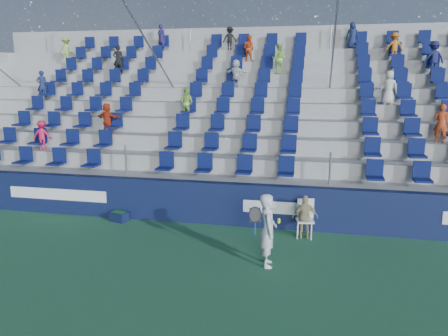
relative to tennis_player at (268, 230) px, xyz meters
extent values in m
plane|color=#2D6A43|center=(-1.64, -0.62, -0.82)|extent=(70.00, 70.00, 0.00)
cube|color=#11193E|center=(-1.64, 2.53, -0.22)|extent=(24.00, 0.30, 1.20)
cube|color=white|center=(-6.64, 2.37, -0.20)|extent=(3.20, 0.02, 0.34)
cube|color=white|center=(-0.14, 2.37, -0.20)|extent=(1.60, 0.02, 0.34)
cube|color=#A8A8A3|center=(-1.64, 3.10, -0.22)|extent=(24.00, 0.85, 1.20)
cube|color=#A8A8A3|center=(-1.64, 3.95, 0.03)|extent=(24.00, 0.85, 1.70)
cube|color=#A8A8A3|center=(-1.64, 4.80, 0.28)|extent=(24.00, 0.85, 2.20)
cube|color=#A8A8A3|center=(-1.64, 5.65, 0.53)|extent=(24.00, 0.85, 2.70)
cube|color=#A8A8A3|center=(-1.64, 6.50, 0.78)|extent=(24.00, 0.85, 3.20)
cube|color=#A8A8A3|center=(-1.64, 7.35, 1.03)|extent=(24.00, 0.85, 3.70)
cube|color=#A8A8A3|center=(-1.64, 8.20, 1.28)|extent=(24.00, 0.85, 4.20)
cube|color=#A8A8A3|center=(-1.64, 9.05, 1.53)|extent=(24.00, 0.85, 4.70)
cube|color=#A8A8A3|center=(-1.64, 9.90, 1.78)|extent=(24.00, 0.85, 5.20)
cube|color=#A8A8A3|center=(-1.64, 10.58, 2.28)|extent=(24.00, 0.50, 6.20)
cube|color=#0C1549|center=(-1.64, 3.10, 0.73)|extent=(16.05, 0.50, 0.70)
cube|color=#0C1549|center=(-1.64, 3.95, 1.23)|extent=(16.05, 0.50, 0.70)
cube|color=#0C1549|center=(-1.64, 4.80, 1.73)|extent=(16.05, 0.50, 0.70)
cube|color=#0C1549|center=(-1.64, 5.65, 2.23)|extent=(16.05, 0.50, 0.70)
cube|color=#0C1549|center=(-1.64, 6.50, 2.73)|extent=(16.05, 0.50, 0.70)
cube|color=#0C1549|center=(-1.64, 7.35, 3.23)|extent=(16.05, 0.50, 0.70)
cube|color=#0C1549|center=(-1.64, 8.20, 3.73)|extent=(16.05, 0.50, 0.70)
cube|color=#0C1549|center=(-1.64, 9.05, 4.23)|extent=(16.05, 0.50, 0.70)
cube|color=#0C1549|center=(-1.64, 9.90, 4.73)|extent=(16.05, 0.50, 0.70)
cylinder|color=gray|center=(-4.64, 6.50, 3.53)|extent=(0.06, 7.68, 4.55)
cylinder|color=gray|center=(1.36, 6.50, 3.53)|extent=(0.06, 7.68, 4.55)
cylinder|color=gray|center=(-11.44, 6.50, 3.53)|extent=(0.06, 7.68, 4.55)
imported|color=#C66A17|center=(3.70, 9.00, 4.40)|extent=(0.73, 0.50, 1.04)
imported|color=#CF1B46|center=(-8.05, 3.90, 1.37)|extent=(0.69, 0.48, 0.98)
imported|color=#221B52|center=(-5.88, 9.85, 4.96)|extent=(0.48, 0.38, 1.15)
imported|color=#191E4D|center=(4.93, 8.15, 3.95)|extent=(0.82, 0.60, 1.15)
imported|color=#8DCB51|center=(-0.58, 8.15, 3.95)|extent=(0.59, 0.48, 1.13)
imported|color=red|center=(-6.08, 4.75, 1.89)|extent=(1.00, 0.52, 1.03)
imported|color=black|center=(-2.82, 9.85, 4.87)|extent=(0.67, 0.42, 0.98)
imported|color=#182349|center=(2.21, 9.85, 4.90)|extent=(0.54, 0.37, 1.05)
imported|color=#B43B18|center=(4.51, 4.75, 1.95)|extent=(0.47, 0.38, 1.14)
imported|color=#C94417|center=(-1.88, 9.00, 4.40)|extent=(0.59, 0.52, 1.04)
imported|color=silver|center=(-2.07, 7.30, 3.40)|extent=(1.00, 0.51, 1.04)
imported|color=black|center=(-7.18, 8.15, 3.96)|extent=(0.49, 0.40, 1.17)
imported|color=beige|center=(3.24, 6.45, 2.93)|extent=(0.54, 0.36, 1.11)
imported|color=#19234B|center=(-9.63, 6.45, 2.95)|extent=(0.48, 0.40, 1.14)
imported|color=#91C34E|center=(-3.50, 5.60, 2.40)|extent=(0.60, 0.52, 1.05)
imported|color=#98AE45|center=(-10.04, 9.00, 4.44)|extent=(0.76, 0.50, 1.12)
imported|color=silver|center=(0.00, 0.00, 0.00)|extent=(0.50, 0.66, 1.64)
cylinder|color=navy|center=(-0.25, -0.25, 0.11)|extent=(0.03, 0.03, 0.28)
torus|color=black|center=(-0.25, -0.25, 0.41)|extent=(0.30, 0.17, 0.28)
plane|color=#262626|center=(-0.25, -0.25, 0.41)|extent=(0.30, 0.16, 0.29)
sphere|color=#D2E134|center=(0.25, -0.20, 0.27)|extent=(0.07, 0.07, 0.07)
sphere|color=#D2E134|center=(0.25, -0.14, 0.30)|extent=(0.07, 0.07, 0.07)
cube|color=white|center=(0.76, 1.93, -0.37)|extent=(0.50, 0.50, 0.04)
cube|color=white|center=(0.76, 2.13, -0.10)|extent=(0.43, 0.12, 0.54)
cylinder|color=white|center=(0.58, 1.75, -0.60)|extent=(0.03, 0.03, 0.43)
cylinder|color=white|center=(0.93, 1.75, -0.60)|extent=(0.03, 0.03, 0.43)
cylinder|color=white|center=(0.58, 2.10, -0.60)|extent=(0.03, 0.03, 0.43)
cylinder|color=white|center=(0.93, 2.10, -0.60)|extent=(0.03, 0.03, 0.43)
imported|color=tan|center=(0.76, 1.88, -0.25)|extent=(0.71, 0.41, 1.14)
cube|color=#0F1739|center=(-4.54, 2.13, -0.69)|extent=(0.57, 0.46, 0.27)
cube|color=#1E662D|center=(-4.54, 2.13, -0.62)|extent=(0.46, 0.34, 0.16)
camera|label=1|loc=(0.95, -9.05, 3.29)|focal=35.00mm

